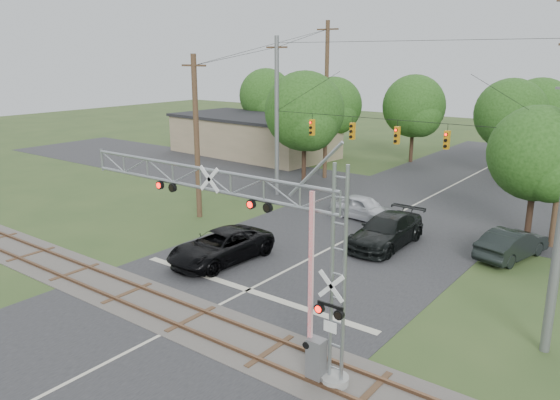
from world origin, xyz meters
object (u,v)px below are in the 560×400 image
Objects in this scene: pickup_black at (221,246)px; traffic_signal_span at (411,131)px; car_dark at (386,231)px; sedan_silver at (364,208)px; crossing_gantry at (249,230)px; commercial_building at (253,135)px.

traffic_signal_span is at bearing 74.61° from pickup_black.
car_dark reaches higher than sedan_silver.
crossing_gantry is at bearing -82.37° from traffic_signal_span.
traffic_signal_span reaches higher than pickup_black.
sedan_silver is at bearing 132.83° from car_dark.
commercial_building is at bearing 63.01° from sedan_silver.
commercial_building reaches higher than pickup_black.
sedan_silver is (2.18, 10.93, -0.04)m from pickup_black.
crossing_gantry is 17.72m from sedan_silver.
traffic_signal_span is 5.64m from sedan_silver.
traffic_signal_span is 1.08× the size of commercial_building.
sedan_silver is (-3.44, 3.70, -0.10)m from car_dark.
sedan_silver is 0.25× the size of commercial_building.
traffic_signal_span is (-2.46, 18.36, 1.17)m from crossing_gantry.
commercial_building is (-22.88, 12.12, -3.64)m from traffic_signal_span.
crossing_gantry is 9.66m from pickup_black.
traffic_signal_span is 14.20m from pickup_black.
sedan_silver is at bearing -29.80° from commercial_building.
crossing_gantry is 13.54m from car_dark.
traffic_signal_span reaches higher than sedan_silver.
pickup_black is at bearing -127.95° from car_dark.
sedan_silver is (-4.64, 16.68, -3.75)m from crossing_gantry.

